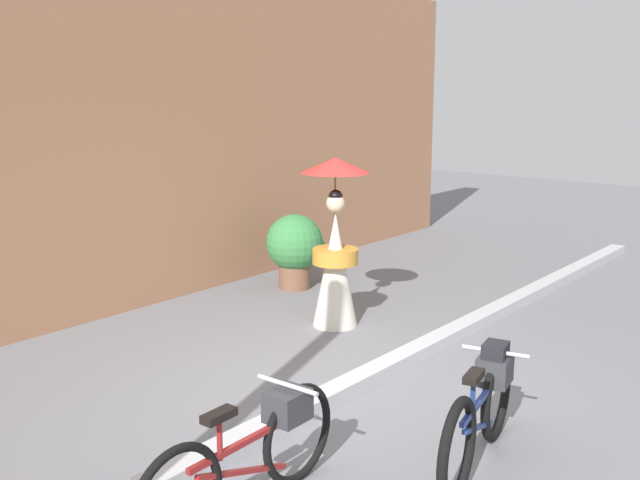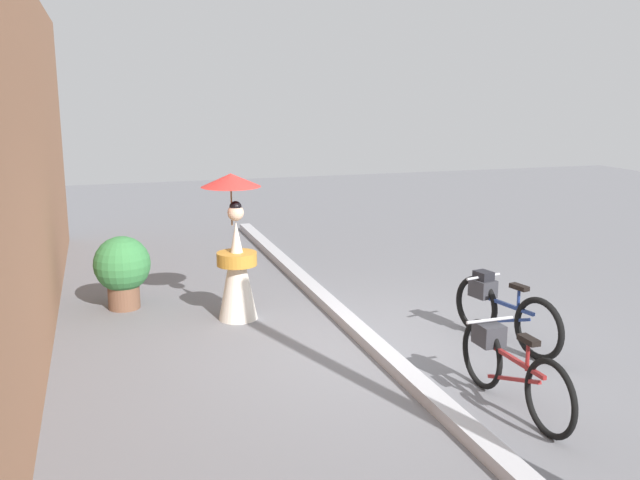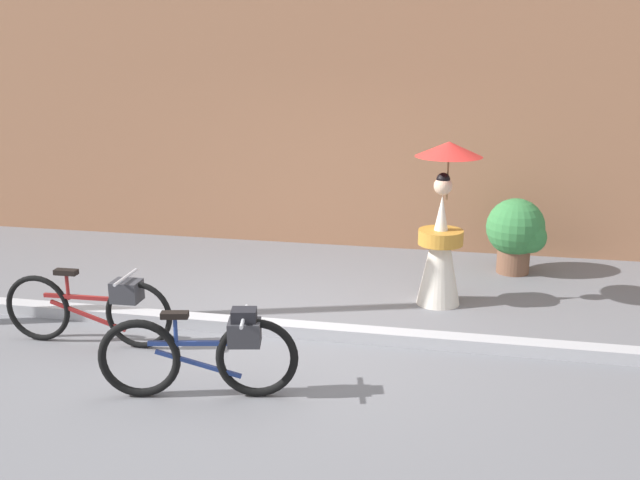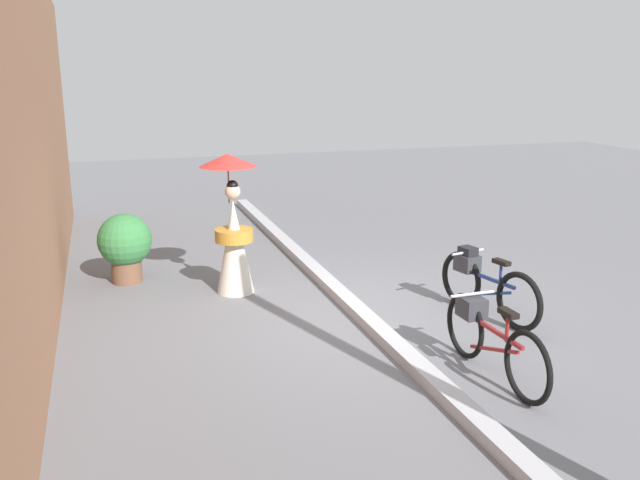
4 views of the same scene
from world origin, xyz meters
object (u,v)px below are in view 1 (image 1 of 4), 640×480
(bicycle_far_side, at_px, (482,408))
(potted_plant_by_door, at_px, (297,247))
(bicycle_near_officer, at_px, (251,452))
(person_with_parasol, at_px, (335,246))

(bicycle_far_side, xyz_separation_m, potted_plant_by_door, (2.63, 3.94, 0.14))
(bicycle_near_officer, relative_size, potted_plant_by_door, 1.79)
(bicycle_near_officer, bearing_deg, potted_plant_by_door, 37.79)
(bicycle_far_side, relative_size, potted_plant_by_door, 1.70)
(bicycle_near_officer, distance_m, bicycle_far_side, 1.63)
(bicycle_near_officer, relative_size, person_with_parasol, 0.94)
(bicycle_far_side, height_order, potted_plant_by_door, potted_plant_by_door)
(bicycle_near_officer, height_order, person_with_parasol, person_with_parasol)
(person_with_parasol, height_order, potted_plant_by_door, person_with_parasol)
(person_with_parasol, xyz_separation_m, potted_plant_by_door, (0.88, 1.31, -0.34))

